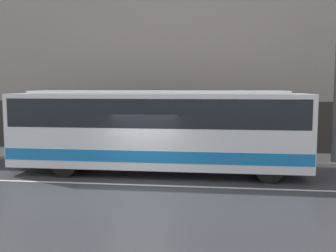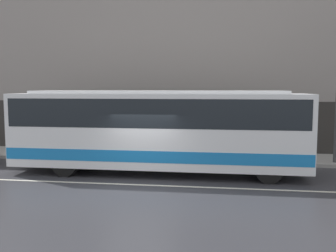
# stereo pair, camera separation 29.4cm
# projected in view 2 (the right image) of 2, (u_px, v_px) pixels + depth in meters

# --- Properties ---
(ground_plane) EXTENTS (60.00, 60.00, 0.00)m
(ground_plane) POSITION_uv_depth(u_px,v_px,m) (139.00, 185.00, 13.50)
(ground_plane) COLOR #333338
(sidewalk) EXTENTS (60.00, 2.87, 0.15)m
(sidewalk) POSITION_uv_depth(u_px,v_px,m) (163.00, 156.00, 18.84)
(sidewalk) COLOR #A09E99
(sidewalk) RESTS_ON ground_plane
(building_facade) EXTENTS (60.00, 0.35, 11.24)m
(building_facade) POSITION_uv_depth(u_px,v_px,m) (167.00, 52.00, 19.87)
(building_facade) COLOR gray
(building_facade) RESTS_ON ground_plane
(lane_stripe) EXTENTS (54.00, 0.14, 0.01)m
(lane_stripe) POSITION_uv_depth(u_px,v_px,m) (139.00, 185.00, 13.50)
(lane_stripe) COLOR beige
(lane_stripe) RESTS_ON ground_plane
(transit_bus) EXTENTS (11.87, 2.59, 3.38)m
(transit_bus) POSITION_uv_depth(u_px,v_px,m) (158.00, 127.00, 15.23)
(transit_bus) COLOR white
(transit_bus) RESTS_ON ground_plane
(pedestrian_waiting) EXTENTS (0.36, 0.36, 1.55)m
(pedestrian_waiting) POSITION_uv_depth(u_px,v_px,m) (157.00, 143.00, 18.07)
(pedestrian_waiting) COLOR navy
(pedestrian_waiting) RESTS_ON sidewalk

